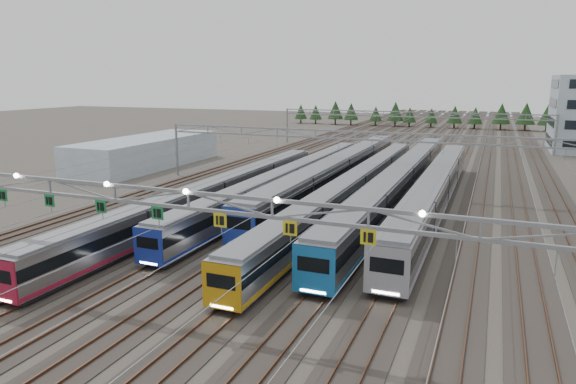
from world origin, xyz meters
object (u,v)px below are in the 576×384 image
at_px(gantry_mid, 355,142).
at_px(west_shed, 147,152).
at_px(train_f, 435,190).
at_px(train_a, 215,195).
at_px(train_d, 354,189).
at_px(train_c, 338,172).
at_px(gantry_far, 410,119).
at_px(train_b, 288,181).
at_px(train_e, 401,181).
at_px(gantry_near, 187,204).

bearing_deg(gantry_mid, west_shed, 171.96).
bearing_deg(train_f, train_a, -154.65).
distance_m(train_a, train_d, 16.20).
height_order(train_c, gantry_far, gantry_far).
xyz_separation_m(train_d, gantry_far, (-2.25, 53.70, 4.36)).
height_order(train_b, west_shed, west_shed).
xyz_separation_m(train_b, west_shed, (-30.97, 12.51, 0.45)).
bearing_deg(train_b, train_c, 57.67).
relative_size(train_b, gantry_mid, 1.01).
xyz_separation_m(gantry_mid, west_shed, (-37.72, 5.33, -3.95)).
bearing_deg(train_e, west_shed, 169.25).
bearing_deg(train_c, train_b, -122.33).
distance_m(train_a, train_e, 23.14).
height_order(gantry_near, west_shed, gantry_near).
bearing_deg(gantry_near, gantry_mid, 89.93).
bearing_deg(gantry_mid, train_d, -75.50).
height_order(train_f, gantry_near, gantry_near).
xyz_separation_m(train_d, gantry_mid, (-2.25, 8.70, 4.36)).
xyz_separation_m(train_c, train_f, (13.50, -6.92, -0.06)).
bearing_deg(west_shed, train_b, -22.00).
height_order(gantry_mid, gantry_far, same).
height_order(train_f, gantry_mid, gantry_mid).
bearing_deg(train_e, train_b, -163.24).
distance_m(gantry_near, gantry_mid, 40.12).
height_order(train_e, west_shed, west_shed).
relative_size(train_c, train_e, 0.89).
bearing_deg(train_d, gantry_near, -94.18).
height_order(train_c, gantry_near, gantry_near).
bearing_deg(train_a, gantry_far, 79.82).
bearing_deg(train_d, gantry_far, 92.40).
relative_size(train_b, gantry_near, 1.01).
xyz_separation_m(train_a, train_e, (18.00, 14.54, 0.26)).
xyz_separation_m(train_a, train_c, (9.00, 17.58, 0.34)).
bearing_deg(train_a, west_shed, 139.03).
distance_m(train_c, train_e, 9.50).
relative_size(train_b, train_d, 0.90).
distance_m(train_d, gantry_mid, 9.99).
bearing_deg(train_c, train_e, -18.69).
bearing_deg(train_e, gantry_mid, 155.23).
xyz_separation_m(gantry_near, west_shed, (-37.67, 45.45, -4.65)).
height_order(train_d, west_shed, west_shed).
relative_size(train_b, gantry_far, 1.01).
height_order(train_c, train_f, train_c).
relative_size(train_d, gantry_near, 1.12).
distance_m(train_d, gantry_near, 31.91).
xyz_separation_m(train_e, gantry_near, (-6.80, -37.00, 4.87)).
xyz_separation_m(train_e, gantry_mid, (-6.75, 3.11, 4.17)).
distance_m(train_a, gantry_mid, 21.40).
xyz_separation_m(train_a, train_f, (22.50, 10.66, 0.28)).
xyz_separation_m(train_c, train_d, (4.50, -8.63, -0.28)).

